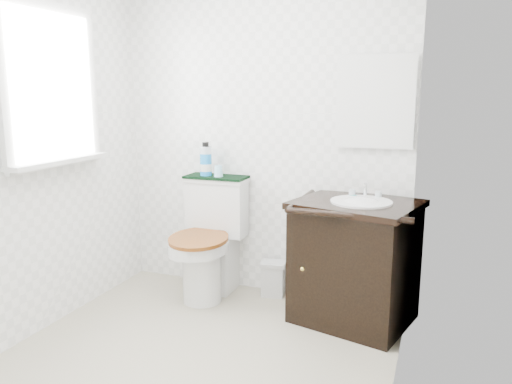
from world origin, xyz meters
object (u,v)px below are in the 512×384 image
Objects in this scene: toilet at (210,246)px; trash_bin at (273,278)px; mouthwash_bottle at (206,160)px; cup at (218,171)px; vanity at (355,258)px.

trash_bin is at bearing 16.72° from toilet.
toilet is 3.48× the size of mouthwash_bottle.
mouthwash_bottle is at bearing 169.26° from cup.
mouthwash_bottle is at bearing 171.41° from vanity.
cup reaches higher than toilet.
trash_bin is 3.14× the size of cup.
toilet is 0.53m from trash_bin.
vanity is at bearing -8.59° from mouthwash_bottle.
cup is (0.11, -0.02, -0.07)m from mouthwash_bottle.
toilet is 0.95× the size of vanity.
vanity reaches higher than trash_bin.
mouthwash_bottle reaches higher than trash_bin.
toilet is at bearing 176.84° from vanity.
mouthwash_bottle is 2.98× the size of cup.
trash_bin is 1.05× the size of mouthwash_bottle.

